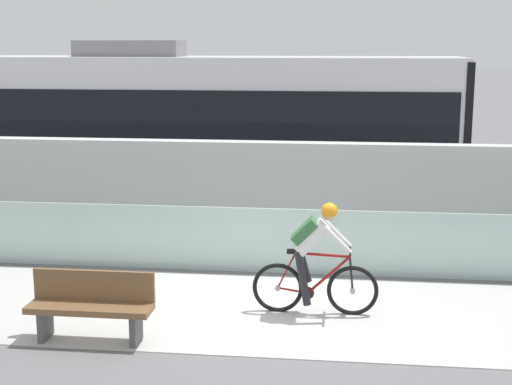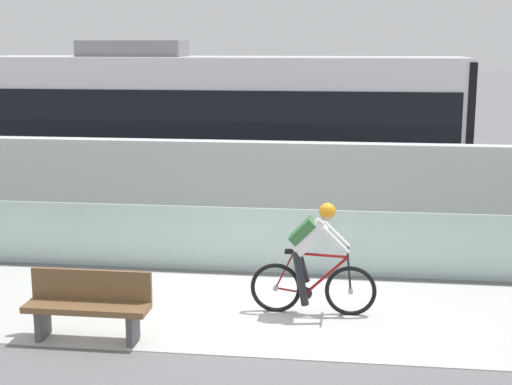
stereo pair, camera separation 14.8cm
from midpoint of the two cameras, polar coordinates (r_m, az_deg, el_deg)
ground_plane at (r=10.74m, az=0.89°, el=-9.09°), size 200.00×200.00×0.00m
bike_path_deck at (r=10.73m, az=0.89°, el=-9.06°), size 32.00×3.20×0.01m
glass_parapet at (r=12.32m, az=1.89°, el=-3.72°), size 32.00×0.05×1.09m
concrete_barrier_wall at (r=13.97m, az=2.63°, el=-0.10°), size 32.00×0.36×1.95m
tram_rail_near at (r=16.59m, az=3.34°, el=-1.69°), size 32.00×0.08×0.01m
tram_rail_far at (r=17.99m, az=3.68°, el=-0.66°), size 32.00×0.08×0.01m
tram at (r=17.21m, az=-2.68°, el=5.17°), size 11.06×2.54×3.81m
cyclist_on_bike at (r=10.43m, az=4.78°, el=-5.13°), size 1.77×0.58×1.61m
bench at (r=9.85m, az=-12.29°, el=-8.32°), size 1.60×0.45×0.89m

